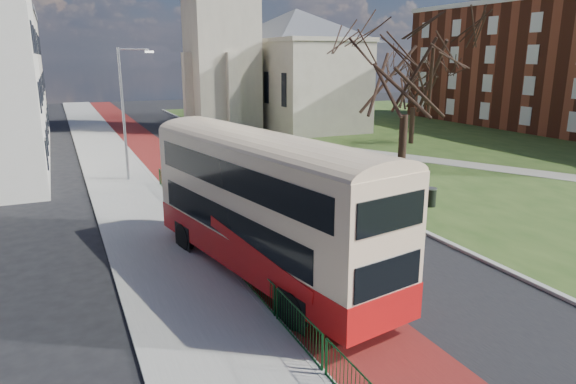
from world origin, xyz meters
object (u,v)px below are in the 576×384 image
winter_tree_far (415,79)px  winter_tree_near (408,54)px  bus (264,200)px  litter_bin (430,197)px  streetlamp (125,107)px

winter_tree_far → winter_tree_near: bearing=-129.5°
bus → winter_tree_far: bearing=32.5°
litter_bin → winter_tree_near: bearing=75.7°
winter_tree_near → winter_tree_far: (10.65, 12.93, -2.06)m
litter_bin → winter_tree_far: bearing=55.4°
litter_bin → streetlamp: bearing=137.2°
streetlamp → litter_bin: 18.69m
streetlamp → winter_tree_far: (25.04, 4.48, 1.10)m
bus → litter_bin: bearing=11.5°
bus → litter_bin: bus is taller
streetlamp → winter_tree_near: bearing=-30.4°
streetlamp → bus: streetlamp is taller
winter_tree_near → bus: bearing=-144.9°
winter_tree_near → winter_tree_far: bearing=50.5°
bus → winter_tree_near: 15.60m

